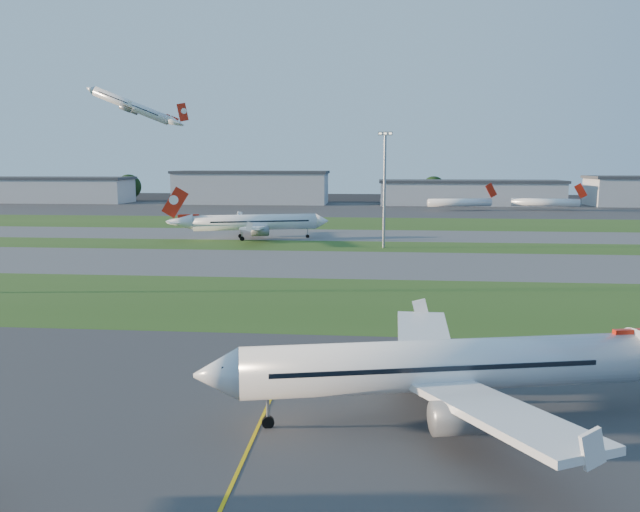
# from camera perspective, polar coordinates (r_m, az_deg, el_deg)

# --- Properties ---
(ground) EXTENTS (700.00, 700.00, 0.00)m
(ground) POSITION_cam_1_polar(r_m,az_deg,el_deg) (39.74, -16.29, -20.60)
(ground) COLOR black
(ground) RESTS_ON ground
(apron_near) EXTENTS (300.00, 70.00, 0.01)m
(apron_near) POSITION_cam_1_polar(r_m,az_deg,el_deg) (39.74, -16.29, -20.59)
(apron_near) COLOR #333335
(apron_near) RESTS_ON ground
(grass_strip_a) EXTENTS (300.00, 34.00, 0.01)m
(grass_strip_a) POSITION_cam_1_polar(r_m,az_deg,el_deg) (87.32, -3.74, -4.11)
(grass_strip_a) COLOR #2F511B
(grass_strip_a) RESTS_ON ground
(taxiway_a) EXTENTS (300.00, 32.00, 0.01)m
(taxiway_a) POSITION_cam_1_polar(r_m,az_deg,el_deg) (119.44, -1.28, -0.65)
(taxiway_a) COLOR #515154
(taxiway_a) RESTS_ON ground
(grass_strip_b) EXTENTS (300.00, 18.00, 0.01)m
(grass_strip_b) POSITION_cam_1_polar(r_m,az_deg,el_deg) (144.04, -0.16, 0.93)
(grass_strip_b) COLOR #2F511B
(grass_strip_b) RESTS_ON ground
(taxiway_b) EXTENTS (300.00, 26.00, 0.01)m
(taxiway_b) POSITION_cam_1_polar(r_m,az_deg,el_deg) (165.79, 0.56, 1.94)
(taxiway_b) COLOR #515154
(taxiway_b) RESTS_ON ground
(grass_strip_c) EXTENTS (300.00, 40.00, 0.01)m
(grass_strip_c) POSITION_cam_1_polar(r_m,az_deg,el_deg) (198.52, 1.34, 3.03)
(grass_strip_c) COLOR #2F511B
(grass_strip_c) RESTS_ON ground
(apron_far) EXTENTS (400.00, 80.00, 0.01)m
(apron_far) POSITION_cam_1_polar(r_m,az_deg,el_deg) (258.20, 2.25, 4.31)
(apron_far) COLOR #333335
(apron_far) RESTS_ON ground
(yellow_line) EXTENTS (0.25, 60.00, 0.02)m
(yellow_line) POSITION_cam_1_polar(r_m,az_deg,el_deg) (38.34, -8.79, -21.50)
(yellow_line) COLOR gold
(yellow_line) RESTS_ON ground
(airliner_parked) EXTENTS (36.90, 30.96, 11.66)m
(airliner_parked) POSITION_cam_1_polar(r_m,az_deg,el_deg) (48.09, 11.57, -9.85)
(airliner_parked) COLOR white
(airliner_parked) RESTS_ON ground
(airliner_taxiing) EXTENTS (37.05, 31.17, 11.88)m
(airliner_taxiing) POSITION_cam_1_polar(r_m,az_deg,el_deg) (156.83, -6.07, 3.04)
(airliner_taxiing) COLOR white
(airliner_taxiing) RESTS_ON ground
(airliner_departing) EXTENTS (36.22, 30.51, 11.35)m
(airliner_departing) POSITION_cam_1_polar(r_m,az_deg,el_deg) (253.65, -16.75, 12.98)
(airliner_departing) COLOR white
(mini_jet_near) EXTENTS (28.23, 9.05, 9.48)m
(mini_jet_near) POSITION_cam_1_polar(r_m,az_deg,el_deg) (255.85, 12.69, 4.81)
(mini_jet_near) COLOR white
(mini_jet_near) RESTS_ON ground
(mini_jet_far) EXTENTS (28.55, 6.83, 9.48)m
(mini_jet_far) POSITION_cam_1_polar(r_m,az_deg,el_deg) (265.44, 19.94, 4.63)
(mini_jet_far) COLOR white
(mini_jet_far) RESTS_ON ground
(light_mast_centre) EXTENTS (3.20, 0.70, 25.80)m
(light_mast_centre) POSITION_cam_1_polar(r_m,az_deg,el_deg) (140.21, 5.92, 6.75)
(light_mast_centre) COLOR gray
(light_mast_centre) RESTS_ON ground
(hangar_far_west) EXTENTS (91.80, 23.00, 12.20)m
(hangar_far_west) POSITION_cam_1_polar(r_m,az_deg,el_deg) (330.64, -24.51, 5.55)
(hangar_far_west) COLOR #A5A8AD
(hangar_far_west) RESTS_ON ground
(hangar_west) EXTENTS (71.40, 23.00, 15.20)m
(hangar_west) POSITION_cam_1_polar(r_m,az_deg,el_deg) (293.24, -6.30, 6.27)
(hangar_west) COLOR #A5A8AD
(hangar_west) RESTS_ON ground
(hangar_east) EXTENTS (81.60, 23.00, 11.20)m
(hangar_east) POSITION_cam_1_polar(r_m,az_deg,el_deg) (290.44, 13.53, 5.67)
(hangar_east) COLOR #A5A8AD
(hangar_east) RESTS_ON ground
(tree_west) EXTENTS (12.10, 12.10, 13.20)m
(tree_west) POSITION_cam_1_polar(r_m,az_deg,el_deg) (326.59, -17.07, 6.09)
(tree_west) COLOR black
(tree_west) RESTS_ON ground
(tree_mid_west) EXTENTS (9.90, 9.90, 10.80)m
(tree_mid_west) POSITION_cam_1_polar(r_m,az_deg,el_deg) (300.30, -1.17, 6.03)
(tree_mid_west) COLOR black
(tree_mid_west) RESTS_ON ground
(tree_mid_east) EXTENTS (11.55, 11.55, 12.60)m
(tree_mid_east) POSITION_cam_1_polar(r_m,az_deg,el_deg) (302.56, 10.33, 6.10)
(tree_mid_east) COLOR black
(tree_mid_east) RESTS_ON ground
(tree_east) EXTENTS (10.45, 10.45, 11.40)m
(tree_east) POSITION_cam_1_polar(r_m,az_deg,el_deg) (316.18, 24.09, 5.48)
(tree_east) COLOR black
(tree_east) RESTS_ON ground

